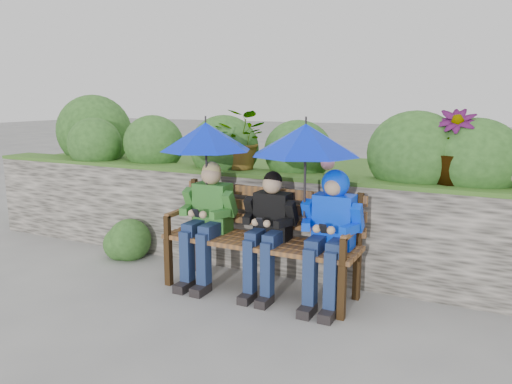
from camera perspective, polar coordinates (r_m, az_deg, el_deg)
The scene contains 8 objects.
ground at distance 4.72m, azimuth -0.55°, elevation -11.62°, with size 60.00×60.00×0.00m, color slate.
garden_backdrop at distance 6.00m, azimuth 5.29°, elevation -0.60°, with size 8.00×2.84×1.87m.
park_bench at distance 4.67m, azimuth 0.83°, elevation -4.64°, with size 1.85×0.54×0.98m.
boy_left at distance 4.82m, azimuth -5.60°, elevation -2.80°, with size 0.52×0.61×1.19m.
boy_middle at distance 4.53m, azimuth 1.43°, elevation -3.91°, with size 0.48×0.56×1.14m.
boy_right at distance 4.32m, azimuth 8.53°, elevation -3.88°, with size 0.52×0.63×1.19m.
umbrella_left at distance 4.73m, azimuth -5.75°, elevation 6.31°, with size 0.87×0.87×0.90m.
umbrella_right at distance 4.26m, azimuth 5.70°, elevation 5.98°, with size 0.95×0.95×0.90m.
Camera 1 is at (1.97, -3.89, 1.80)m, focal length 35.00 mm.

